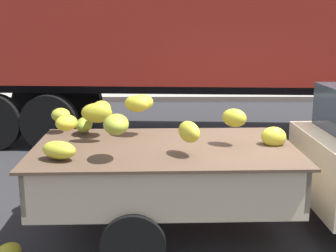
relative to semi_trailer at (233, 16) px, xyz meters
name	(u,v)px	position (x,y,z in m)	size (l,w,h in m)	color
ground	(274,226)	(-0.06, -4.45, -2.54)	(220.00, 220.00, 0.00)	#28282B
curb_strip	(207,97)	(-0.06, 4.78, -2.46)	(80.00, 0.80, 0.16)	gray
semi_trailer	(233,16)	(0.00, 0.00, 0.00)	(12.12, 3.24, 3.95)	maroon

